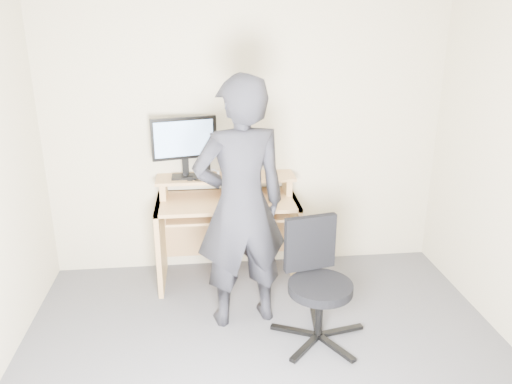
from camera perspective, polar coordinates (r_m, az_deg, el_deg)
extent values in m
cube|color=beige|center=(4.41, -1.05, 6.69)|extent=(3.50, 0.02, 2.50)
cube|color=tan|center=(4.41, -10.80, -5.70)|extent=(0.04, 0.60, 0.75)
cube|color=tan|center=(4.46, 4.26, -5.09)|extent=(0.04, 0.60, 0.75)
cube|color=tan|center=(4.26, -3.32, -1.05)|extent=(1.20, 0.60, 0.03)
cube|color=tan|center=(4.22, -3.23, -2.63)|extent=(1.02, 0.38, 0.02)
cube|color=tan|center=(4.38, -10.52, 0.48)|extent=(0.05, 0.28, 0.15)
cube|color=tan|center=(4.43, 3.54, 0.99)|extent=(0.05, 0.28, 0.15)
cube|color=tan|center=(4.35, -3.47, 1.65)|extent=(1.20, 0.30, 0.02)
cube|color=tan|center=(4.64, -3.44, -3.41)|extent=(1.20, 0.03, 0.65)
cube|color=black|center=(4.35, -8.00, 1.76)|extent=(0.24, 0.16, 0.02)
cube|color=black|center=(4.34, -8.05, 2.93)|extent=(0.06, 0.04, 0.16)
cube|color=black|center=(4.25, -8.21, 6.12)|extent=(0.55, 0.17, 0.35)
cube|color=#93BFFF|center=(4.23, -8.22, 6.05)|extent=(0.49, 0.12, 0.30)
cube|color=black|center=(4.36, -5.70, 3.18)|extent=(0.07, 0.13, 0.20)
cylinder|color=silver|center=(4.31, -2.28, 2.87)|extent=(0.09, 0.09, 0.17)
cube|color=black|center=(4.32, 0.10, 1.80)|extent=(0.08, 0.14, 0.01)
cube|color=black|center=(4.26, -7.54, 1.56)|extent=(0.05, 0.04, 0.03)
torus|color=silver|center=(4.41, -5.23, 2.11)|extent=(0.18, 0.18, 0.06)
cube|color=black|center=(4.20, -3.17, -2.35)|extent=(0.49, 0.32, 0.03)
ellipsoid|color=black|center=(4.19, 2.06, -0.88)|extent=(0.10, 0.07, 0.04)
cube|color=black|center=(3.87, 9.66, -15.34)|extent=(0.35, 0.11, 0.03)
cube|color=black|center=(3.94, 6.79, -14.39)|extent=(0.08, 0.35, 0.03)
cube|color=black|center=(3.82, 4.32, -15.51)|extent=(0.34, 0.18, 0.03)
cube|color=black|center=(3.67, 5.64, -17.31)|extent=(0.27, 0.29, 0.03)
cube|color=black|center=(3.69, 9.12, -17.18)|extent=(0.21, 0.32, 0.03)
cylinder|color=black|center=(3.69, 7.23, -13.49)|extent=(0.05, 0.05, 0.37)
cylinder|color=black|center=(3.58, 7.37, -10.79)|extent=(0.46, 0.46, 0.06)
cube|color=black|center=(3.63, 6.20, -5.80)|extent=(0.39, 0.13, 0.41)
imported|color=black|center=(3.59, -1.76, -1.55)|extent=(0.76, 0.58, 1.88)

